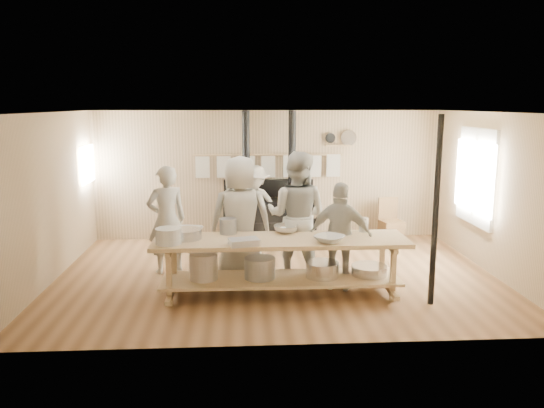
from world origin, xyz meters
The scene contains 24 objects.
ground centered at (0.00, 0.00, 0.00)m, with size 7.00×7.00×0.00m, color brown.
room_shell centered at (0.00, 0.00, 1.62)m, with size 7.00×7.00×7.00m.
window_right centered at (3.47, 0.60, 1.50)m, with size 0.09×1.50×1.65m.
left_opening centered at (-3.45, 2.00, 1.60)m, with size 0.00×0.90×0.90m.
stove centered at (-0.01, 2.12, 0.52)m, with size 1.90×0.75×2.60m.
towel_rail centered at (0.00, 2.40, 1.56)m, with size 3.00×0.04×0.47m.
back_wall_shelf centered at (1.46, 2.43, 2.00)m, with size 0.63×0.14×0.32m.
prep_table centered at (-0.01, -0.90, 0.52)m, with size 3.60×0.90×0.85m.
support_post centered at (2.05, -1.35, 1.30)m, with size 0.08×0.08×2.60m, color black.
cook_far_left centered at (-1.76, 0.30, 0.88)m, with size 0.64×0.42×1.76m, color #A19E8F.
cook_left centered at (0.31, -0.15, 1.01)m, with size 0.98×0.76×2.02m, color #A19E8F.
cook_center centered at (-0.57, -0.19, 0.98)m, with size 0.96×0.62×1.96m, color #A19E8F.
cook_right centered at (0.90, -0.67, 0.81)m, with size 0.94×0.39×1.61m, color #A19E8F.
cook_by_window centered at (-0.29, 1.95, 0.78)m, with size 1.01×0.58×1.56m, color #A19E8F.
chair centered at (2.43, 1.97, 0.26)m, with size 0.48×0.48×0.89m.
bowl_white_a centered at (-1.33, -0.57, 0.90)m, with size 0.40×0.40×0.10m, color silver.
bowl_steel_a centered at (-1.55, -0.83, 0.90)m, with size 0.30×0.30×0.09m, color silver.
bowl_white_b centered at (0.65, -1.15, 0.90)m, with size 0.39×0.39×0.10m, color silver.
bowl_steel_b centered at (0.10, -0.57, 0.91)m, with size 0.37×0.37×0.11m, color silver.
roasting_pan centered at (-0.52, -1.23, 0.89)m, with size 0.39×0.26×0.09m, color #B2B2B7.
mixing_bowl_large centered at (-1.34, -0.84, 0.92)m, with size 0.44×0.44×0.14m, color silver.
bucket_galv centered at (-0.75, -0.57, 0.96)m, with size 0.25×0.25×0.23m, color gray.
deep_bowl_enamel centered at (-1.55, -1.10, 0.96)m, with size 0.35×0.35×0.22m, color silver.
pitcher centered at (1.26, -0.57, 0.96)m, with size 0.14×0.14×0.21m, color silver.
Camera 1 is at (-0.56, -8.16, 2.73)m, focal length 35.00 mm.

